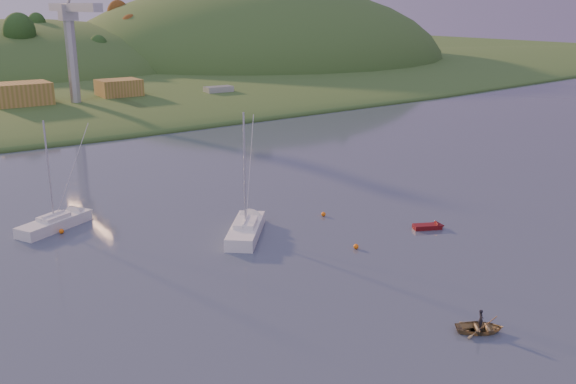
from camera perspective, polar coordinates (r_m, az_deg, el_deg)
shore_slope at (r=185.92m, az=-23.05°, el=8.12°), size 640.00×150.00×7.00m
hill_center at (r=231.75m, az=-23.15°, el=9.50°), size 140.00×120.00×36.00m
hill_right at (r=250.49m, az=-2.74°, el=11.19°), size 150.00×130.00×60.00m
wharf at (r=145.84m, az=-17.37°, el=7.22°), size 42.00×16.00×2.40m
shed_west at (r=142.92m, az=-22.60°, el=8.00°), size 11.00×8.00×4.80m
shed_east at (r=149.88m, az=-14.79°, el=8.89°), size 9.00×7.00×4.00m
dock_crane at (r=140.03m, az=-18.64°, el=13.35°), size 3.20×28.00×20.30m
sailboat_near at (r=64.69m, az=-3.78°, el=-3.29°), size 7.98×8.68×12.61m
sailboat_far at (r=70.97m, az=-20.07°, el=-2.54°), size 8.45×5.90×11.41m
canoe at (r=48.67m, az=16.70°, el=-11.48°), size 4.18×3.94×0.71m
paddler at (r=48.49m, az=16.74°, el=-11.06°), size 0.61×0.66×1.51m
red_tender at (r=68.66m, az=12.78°, el=-2.99°), size 3.57×2.52×1.16m
work_vessel at (r=154.02m, az=-6.17°, el=8.39°), size 15.45×6.04×3.92m
buoy_1 at (r=70.87m, az=3.17°, el=-1.97°), size 0.50×0.50×0.50m
buoy_3 at (r=69.48m, az=-19.50°, el=-3.31°), size 0.50×0.50×0.50m
buoy_4 at (r=61.85m, az=6.07°, el=-4.84°), size 0.50×0.50×0.50m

